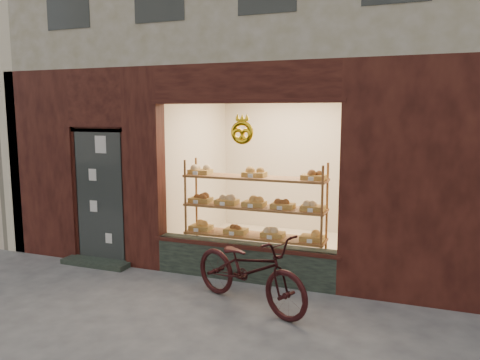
% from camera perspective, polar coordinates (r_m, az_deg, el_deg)
% --- Properties ---
extents(ground, '(90.00, 90.00, 0.00)m').
position_cam_1_polar(ground, '(5.44, -12.40, -18.39)').
color(ground, '#47484C').
extents(display_shelf, '(2.20, 0.45, 1.70)m').
position_cam_1_polar(display_shelf, '(7.15, 1.74, -4.51)').
color(display_shelf, brown).
rests_on(display_shelf, ground).
extents(bicycle, '(1.93, 1.31, 0.96)m').
position_cam_1_polar(bicycle, '(5.95, 1.14, -10.83)').
color(bicycle, black).
rests_on(bicycle, ground).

